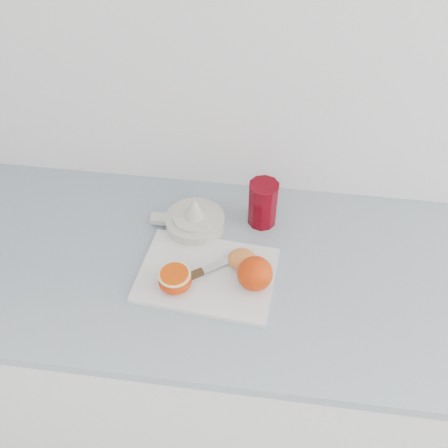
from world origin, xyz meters
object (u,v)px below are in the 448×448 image
(counter, at_px, (225,355))
(citrus_juicer, at_px, (194,220))
(red_tumbler, at_px, (263,205))
(cutting_board, at_px, (207,275))
(half_orange, at_px, (175,280))

(counter, height_order, citrus_juicer, citrus_juicer)
(citrus_juicer, bearing_deg, red_tumbler, 15.64)
(cutting_board, relative_size, half_orange, 4.12)
(citrus_juicer, height_order, red_tumbler, red_tumbler)
(citrus_juicer, distance_m, red_tumbler, 0.18)
(cutting_board, height_order, half_orange, half_orange)
(cutting_board, height_order, citrus_juicer, citrus_juicer)
(cutting_board, distance_m, half_orange, 0.09)
(counter, relative_size, citrus_juicer, 13.40)
(counter, distance_m, cutting_board, 0.45)
(half_orange, height_order, red_tumbler, red_tumbler)
(half_orange, height_order, citrus_juicer, citrus_juicer)
(red_tumbler, bearing_deg, citrus_juicer, -164.36)
(half_orange, xyz_separation_m, citrus_juicer, (0.01, 0.21, -0.01))
(cutting_board, relative_size, red_tumbler, 2.50)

